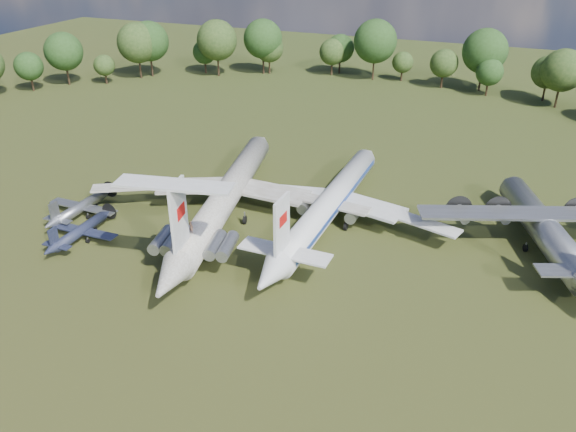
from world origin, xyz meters
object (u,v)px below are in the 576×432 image
at_px(an12_transport, 543,232).
at_px(small_prop_northwest, 81,209).
at_px(person_on_il62, 191,227).
at_px(il62_airliner, 227,199).
at_px(small_prop_west, 80,233).
at_px(tu104_jet, 329,207).

height_order(an12_transport, small_prop_northwest, an12_transport).
bearing_deg(person_on_il62, il62_airliner, -67.38).
bearing_deg(person_on_il62, small_prop_west, 9.59).
height_order(il62_airliner, small_prop_west, il62_airliner).
bearing_deg(tu104_jet, person_on_il62, -121.98).
height_order(il62_airliner, tu104_jet, il62_airliner).
distance_m(an12_transport, person_on_il62, 45.76).
xyz_separation_m(small_prop_northwest, person_on_il62, (22.75, -6.38, 5.00)).
relative_size(il62_airliner, person_on_il62, 33.95).
distance_m(il62_airliner, an12_transport, 43.56).
bearing_deg(small_prop_west, il62_airliner, 42.45).
distance_m(il62_airliner, small_prop_northwest, 21.61).
height_order(tu104_jet, small_prop_west, tu104_jet).
distance_m(an12_transport, small_prop_west, 61.95).
bearing_deg(person_on_il62, an12_transport, -140.04).
bearing_deg(il62_airliner, small_prop_northwest, -168.49).
bearing_deg(tu104_jet, small_prop_west, -148.64).
relative_size(an12_transport, person_on_il62, 22.80).
relative_size(tu104_jet, person_on_il62, 30.77).
xyz_separation_m(an12_transport, small_prop_west, (-58.28, -20.96, -1.34)).
distance_m(tu104_jet, an12_transport, 28.60).
bearing_deg(il62_airliner, tu104_jet, 1.86).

